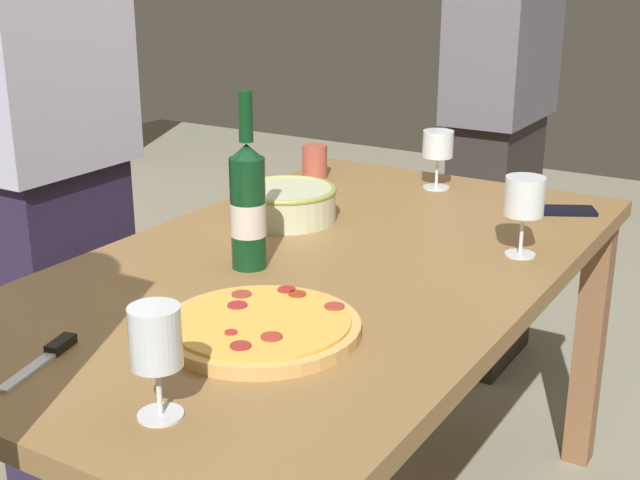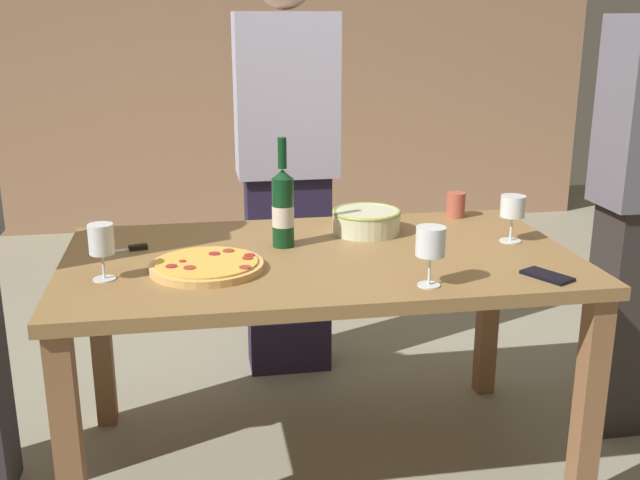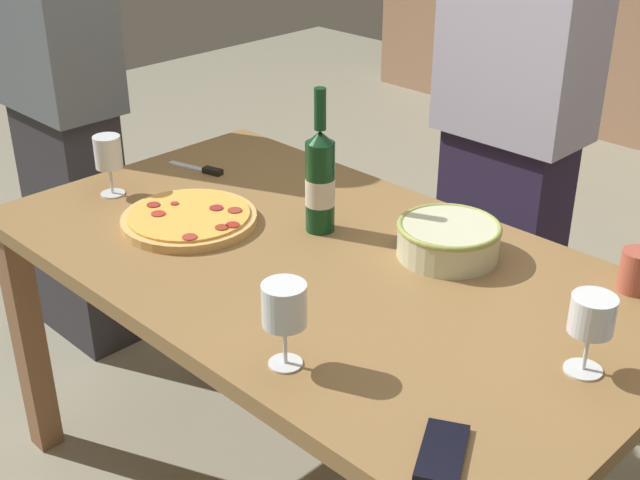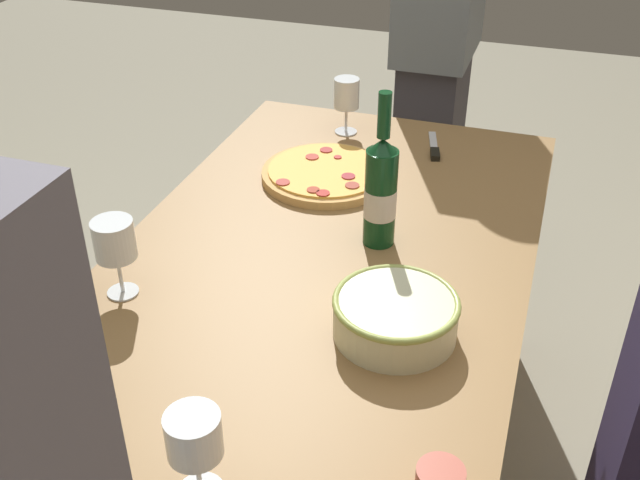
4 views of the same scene
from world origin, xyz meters
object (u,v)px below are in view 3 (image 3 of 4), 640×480
object	(u,v)px
person_guest_left	(60,99)
person_guest_right	(512,123)
cup_amber	(636,271)
pizza_knife	(203,169)
dining_table	(320,293)
wine_glass_near_pizza	(592,319)
serving_bowl	(448,238)
wine_glass_by_bottle	(108,155)
wine_glass_far_left	(284,307)
pizza	(189,219)
wine_bottle	(320,180)
cell_phone	(442,452)

from	to	relation	value
person_guest_left	person_guest_right	distance (m)	1.39
cup_amber	pizza_knife	xyz separation A→B (m)	(-1.18, -0.24, -0.04)
dining_table	wine_glass_near_pizza	size ratio (longest dim) A/B	10.24
serving_bowl	wine_glass_by_bottle	size ratio (longest dim) A/B	1.46
wine_glass_by_bottle	wine_glass_far_left	xyz separation A→B (m)	(0.90, -0.20, 0.01)
person_guest_left	person_guest_right	size ratio (longest dim) A/B	0.98
serving_bowl	cup_amber	bearing A→B (deg)	22.17
wine_glass_near_pizza	cup_amber	xyz separation A→B (m)	(-0.07, 0.34, -0.07)
pizza	wine_glass_by_bottle	xyz separation A→B (m)	(-0.29, -0.03, 0.10)
wine_bottle	dining_table	bearing A→B (deg)	-45.20
serving_bowl	wine_glass_by_bottle	xyz separation A→B (m)	(-0.85, -0.35, 0.07)
dining_table	pizza	distance (m)	0.39
person_guest_right	wine_glass_near_pizza	bearing A→B (deg)	41.05
serving_bowl	dining_table	bearing A→B (deg)	-132.85
dining_table	person_guest_left	bearing A→B (deg)	178.87
wine_glass_far_left	person_guest_left	distance (m)	1.47
pizza	wine_glass_by_bottle	distance (m)	0.31
wine_glass_by_bottle	person_guest_left	size ratio (longest dim) A/B	0.10
cell_phone	serving_bowl	bearing A→B (deg)	98.35
wine_bottle	wine_glass_far_left	size ratio (longest dim) A/B	2.10
pizza	wine_glass_far_left	world-z (taller)	wine_glass_far_left
pizza_knife	person_guest_left	world-z (taller)	person_guest_left
wine_glass_near_pizza	person_guest_right	world-z (taller)	person_guest_right
dining_table	wine_glass_by_bottle	bearing A→B (deg)	-168.10
pizza	cup_amber	bearing A→B (deg)	26.77
wine_glass_near_pizza	dining_table	bearing A→B (deg)	-177.35
wine_glass_by_bottle	wine_bottle	bearing A→B (deg)	23.87
serving_bowl	pizza_knife	size ratio (longest dim) A/B	1.31
serving_bowl	wine_glass_by_bottle	distance (m)	0.92
wine_glass_far_left	pizza_knife	size ratio (longest dim) A/B	0.93
wine_glass_by_bottle	person_guest_right	bearing A→B (deg)	54.78
wine_glass_near_pizza	pizza	bearing A→B (deg)	-172.54
pizza_knife	person_guest_right	size ratio (longest dim) A/B	0.11
wine_glass_far_left	dining_table	bearing A→B (deg)	126.19
dining_table	person_guest_right	bearing A→B (deg)	90.45
wine_bottle	wine_glass_by_bottle	xyz separation A→B (m)	(-0.54, -0.24, -0.02)
pizza_knife	person_guest_right	xyz separation A→B (m)	(0.60, 0.64, 0.13)
person_guest_left	wine_glass_by_bottle	bearing A→B (deg)	-15.76
dining_table	wine_glass_far_left	xyz separation A→B (m)	(0.25, -0.34, 0.22)
pizza_knife	serving_bowl	bearing A→B (deg)	5.83
pizza	cup_amber	distance (m)	1.05
serving_bowl	person_guest_right	xyz separation A→B (m)	(-0.21, 0.56, 0.09)
cup_amber	cell_phone	bearing A→B (deg)	-87.67
wine_glass_far_left	wine_glass_by_bottle	bearing A→B (deg)	167.14
wine_glass_near_pizza	cup_amber	size ratio (longest dim) A/B	1.68
cup_amber	person_guest_left	bearing A→B (deg)	-168.81
dining_table	pizza	bearing A→B (deg)	-164.07
wine_glass_far_left	wine_glass_near_pizza	bearing A→B (deg)	42.82
pizza_knife	person_guest_left	distance (m)	0.59
pizza	dining_table	bearing A→B (deg)	15.93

